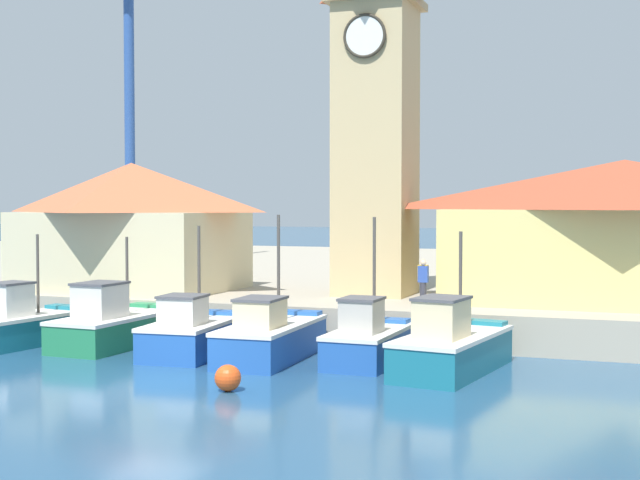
{
  "coord_description": "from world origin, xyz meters",
  "views": [
    {
      "loc": [
        12.36,
        -20.78,
        4.83
      ],
      "look_at": [
        1.24,
        9.53,
        3.5
      ],
      "focal_mm": 50.0,
      "sensor_mm": 36.0,
      "label": 1
    }
  ],
  "objects_px": {
    "warehouse_left": "(132,225)",
    "mooring_buoy": "(228,378)",
    "fishing_boat_mid_left": "(270,337)",
    "port_crane_near": "(132,125)",
    "warehouse_right": "(624,231)",
    "dock_worker_near_tower": "(423,282)",
    "clock_tower": "(376,102)",
    "fishing_boat_far_left": "(25,324)",
    "fishing_boat_left_inner": "(192,334)",
    "fishing_boat_center": "(368,341)",
    "fishing_boat_left_outer": "(115,325)",
    "dock_worker_along_quay": "(423,281)",
    "fishing_boat_mid_right": "(451,347)"
  },
  "relations": [
    {
      "from": "fishing_boat_mid_left",
      "to": "port_crane_near",
      "type": "xyz_separation_m",
      "value": [
        -15.95,
        17.66,
        8.44
      ]
    },
    {
      "from": "fishing_boat_left_inner",
      "to": "fishing_boat_mid_right",
      "type": "xyz_separation_m",
      "value": [
        8.35,
        -0.07,
        0.05
      ]
    },
    {
      "from": "fishing_boat_far_left",
      "to": "fishing_boat_mid_left",
      "type": "relative_size",
      "value": 0.84
    },
    {
      "from": "fishing_boat_left_outer",
      "to": "warehouse_left",
      "type": "xyz_separation_m",
      "value": [
        -3.1,
        6.06,
        3.22
      ]
    },
    {
      "from": "warehouse_right",
      "to": "dock_worker_near_tower",
      "type": "height_order",
      "value": "warehouse_right"
    },
    {
      "from": "fishing_boat_left_inner",
      "to": "dock_worker_near_tower",
      "type": "xyz_separation_m",
      "value": [
        6.36,
        4.77,
        1.43
      ]
    },
    {
      "from": "mooring_buoy",
      "to": "dock_worker_along_quay",
      "type": "relative_size",
      "value": 0.42
    },
    {
      "from": "fishing_boat_left_inner",
      "to": "dock_worker_along_quay",
      "type": "height_order",
      "value": "fishing_boat_left_inner"
    },
    {
      "from": "fishing_boat_center",
      "to": "warehouse_right",
      "type": "bearing_deg",
      "value": 45.61
    },
    {
      "from": "fishing_boat_far_left",
      "to": "fishing_boat_left_inner",
      "type": "relative_size",
      "value": 0.99
    },
    {
      "from": "clock_tower",
      "to": "port_crane_near",
      "type": "xyz_separation_m",
      "value": [
        -16.93,
        9.59,
        0.41
      ]
    },
    {
      "from": "fishing_boat_mid_right",
      "to": "port_crane_near",
      "type": "height_order",
      "value": "port_crane_near"
    },
    {
      "from": "warehouse_left",
      "to": "mooring_buoy",
      "type": "distance_m",
      "value": 15.37
    },
    {
      "from": "fishing_boat_far_left",
      "to": "fishing_boat_mid_left",
      "type": "xyz_separation_m",
      "value": [
        9.0,
        0.25,
        -0.02
      ]
    },
    {
      "from": "fishing_boat_left_inner",
      "to": "fishing_boat_center",
      "type": "height_order",
      "value": "fishing_boat_center"
    },
    {
      "from": "warehouse_left",
      "to": "mooring_buoy",
      "type": "relative_size",
      "value": 12.47
    },
    {
      "from": "mooring_buoy",
      "to": "fishing_boat_far_left",
      "type": "bearing_deg",
      "value": 155.83
    },
    {
      "from": "clock_tower",
      "to": "mooring_buoy",
      "type": "distance_m",
      "value": 15.24
    },
    {
      "from": "port_crane_near",
      "to": "fishing_boat_far_left",
      "type": "bearing_deg",
      "value": -68.78
    },
    {
      "from": "fishing_boat_mid_right",
      "to": "dock_worker_along_quay",
      "type": "relative_size",
      "value": 3.32
    },
    {
      "from": "fishing_boat_left_inner",
      "to": "dock_worker_near_tower",
      "type": "bearing_deg",
      "value": 36.87
    },
    {
      "from": "clock_tower",
      "to": "dock_worker_along_quay",
      "type": "distance_m",
      "value": 7.69
    },
    {
      "from": "warehouse_left",
      "to": "fishing_boat_center",
      "type": "bearing_deg",
      "value": -27.04
    },
    {
      "from": "warehouse_right",
      "to": "dock_worker_near_tower",
      "type": "bearing_deg",
      "value": -154.82
    },
    {
      "from": "fishing_boat_mid_left",
      "to": "fishing_boat_center",
      "type": "bearing_deg",
      "value": 7.66
    },
    {
      "from": "fishing_boat_center",
      "to": "warehouse_left",
      "type": "relative_size",
      "value": 0.51
    },
    {
      "from": "warehouse_left",
      "to": "dock_worker_along_quay",
      "type": "height_order",
      "value": "warehouse_left"
    },
    {
      "from": "warehouse_left",
      "to": "warehouse_right",
      "type": "relative_size",
      "value": 0.68
    },
    {
      "from": "fishing_boat_mid_right",
      "to": "port_crane_near",
      "type": "relative_size",
      "value": 0.26
    },
    {
      "from": "warehouse_right",
      "to": "fishing_boat_left_inner",
      "type": "bearing_deg",
      "value": -148.64
    },
    {
      "from": "fishing_boat_mid_left",
      "to": "dock_worker_near_tower",
      "type": "relative_size",
      "value": 3.24
    },
    {
      "from": "fishing_boat_mid_right",
      "to": "fishing_boat_left_outer",
      "type": "bearing_deg",
      "value": 176.44
    },
    {
      "from": "fishing_boat_left_outer",
      "to": "fishing_boat_mid_right",
      "type": "distance_m",
      "value": 11.66
    },
    {
      "from": "fishing_boat_left_outer",
      "to": "clock_tower",
      "type": "bearing_deg",
      "value": 47.49
    },
    {
      "from": "fishing_boat_mid_right",
      "to": "mooring_buoy",
      "type": "relative_size",
      "value": 7.82
    },
    {
      "from": "fishing_boat_far_left",
      "to": "fishing_boat_left_outer",
      "type": "relative_size",
      "value": 0.84
    },
    {
      "from": "warehouse_left",
      "to": "port_crane_near",
      "type": "xyz_separation_m",
      "value": [
        -6.9,
        11.08,
        5.2
      ]
    },
    {
      "from": "fishing_boat_left_inner",
      "to": "fishing_boat_center",
      "type": "xyz_separation_m",
      "value": [
        5.69,
        0.54,
        -0.0
      ]
    },
    {
      "from": "fishing_boat_mid_left",
      "to": "warehouse_left",
      "type": "xyz_separation_m",
      "value": [
        -9.05,
        6.57,
        3.25
      ]
    },
    {
      "from": "fishing_boat_center",
      "to": "fishing_boat_mid_right",
      "type": "bearing_deg",
      "value": -13.0
    },
    {
      "from": "fishing_boat_center",
      "to": "clock_tower",
      "type": "distance_m",
      "value": 11.3
    },
    {
      "from": "fishing_boat_mid_right",
      "to": "dock_worker_along_quay",
      "type": "distance_m",
      "value": 5.91
    },
    {
      "from": "fishing_boat_left_outer",
      "to": "fishing_boat_center",
      "type": "xyz_separation_m",
      "value": [
        8.98,
        -0.11,
        -0.04
      ]
    },
    {
      "from": "mooring_buoy",
      "to": "dock_worker_along_quay",
      "type": "xyz_separation_m",
      "value": [
        2.76,
        9.78,
        1.78
      ]
    },
    {
      "from": "fishing_boat_mid_right",
      "to": "warehouse_right",
      "type": "xyz_separation_m",
      "value": [
        4.44,
        7.86,
        3.13
      ]
    },
    {
      "from": "dock_worker_near_tower",
      "to": "fishing_boat_left_outer",
      "type": "bearing_deg",
      "value": -156.89
    },
    {
      "from": "fishing_boat_center",
      "to": "warehouse_right",
      "type": "xyz_separation_m",
      "value": [
        7.1,
        7.25,
        3.18
      ]
    },
    {
      "from": "fishing_boat_far_left",
      "to": "warehouse_left",
      "type": "height_order",
      "value": "warehouse_left"
    },
    {
      "from": "fishing_boat_mid_left",
      "to": "warehouse_left",
      "type": "relative_size",
      "value": 0.61
    },
    {
      "from": "fishing_boat_center",
      "to": "clock_tower",
      "type": "xyz_separation_m",
      "value": [
        -2.06,
        7.66,
        8.04
      ]
    }
  ]
}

